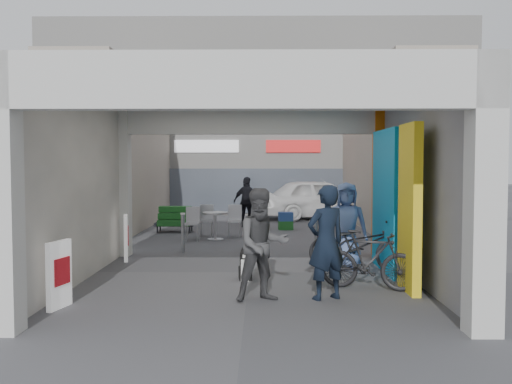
{
  "coord_description": "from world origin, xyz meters",
  "views": [
    {
      "loc": [
        0.25,
        -11.06,
        2.16
      ],
      "look_at": [
        0.12,
        1.0,
        1.53
      ],
      "focal_mm": 40.0,
      "sensor_mm": 36.0,
      "label": 1
    }
  ],
  "objects_px": {
    "cafe_set": "(212,227)",
    "man_back_turned": "(262,245)",
    "man_elderly": "(346,226)",
    "man_with_dog": "(326,242)",
    "produce_stand": "(175,222)",
    "bicycle_front": "(359,245)",
    "white_van": "(319,199)",
    "man_crates": "(247,202)",
    "border_collie": "(245,267)",
    "bicycle_rear": "(369,260)"
  },
  "relations": [
    {
      "from": "cafe_set",
      "to": "man_back_turned",
      "type": "distance_m",
      "value": 7.47
    },
    {
      "from": "man_elderly",
      "to": "man_with_dog",
      "type": "bearing_deg",
      "value": -102.7
    },
    {
      "from": "man_elderly",
      "to": "man_back_turned",
      "type": "bearing_deg",
      "value": -119.81
    },
    {
      "from": "cafe_set",
      "to": "man_back_turned",
      "type": "relative_size",
      "value": 0.87
    },
    {
      "from": "produce_stand",
      "to": "bicycle_front",
      "type": "distance_m",
      "value": 7.82
    },
    {
      "from": "cafe_set",
      "to": "bicycle_front",
      "type": "xyz_separation_m",
      "value": [
        3.34,
        -4.88,
        0.2
      ]
    },
    {
      "from": "cafe_set",
      "to": "white_van",
      "type": "relative_size",
      "value": 0.34
    },
    {
      "from": "produce_stand",
      "to": "man_crates",
      "type": "distance_m",
      "value": 2.64
    },
    {
      "from": "cafe_set",
      "to": "produce_stand",
      "type": "bearing_deg",
      "value": 132.02
    },
    {
      "from": "man_with_dog",
      "to": "man_back_turned",
      "type": "xyz_separation_m",
      "value": [
        -1.0,
        -0.11,
        -0.02
      ]
    },
    {
      "from": "man_with_dog",
      "to": "man_crates",
      "type": "bearing_deg",
      "value": -107.79
    },
    {
      "from": "produce_stand",
      "to": "white_van",
      "type": "distance_m",
      "value": 6.34
    },
    {
      "from": "border_collie",
      "to": "white_van",
      "type": "xyz_separation_m",
      "value": [
        2.47,
        11.24,
        0.53
      ]
    },
    {
      "from": "man_with_dog",
      "to": "white_van",
      "type": "bearing_deg",
      "value": -121.57
    },
    {
      "from": "cafe_set",
      "to": "white_van",
      "type": "bearing_deg",
      "value": 56.73
    },
    {
      "from": "man_elderly",
      "to": "cafe_set",
      "type": "bearing_deg",
      "value": 126.43
    },
    {
      "from": "bicycle_rear",
      "to": "man_with_dog",
      "type": "bearing_deg",
      "value": 148.12
    },
    {
      "from": "white_van",
      "to": "cafe_set",
      "type": "bearing_deg",
      "value": 135.87
    },
    {
      "from": "cafe_set",
      "to": "man_elderly",
      "type": "relative_size",
      "value": 0.87
    },
    {
      "from": "cafe_set",
      "to": "man_with_dog",
      "type": "height_order",
      "value": "man_with_dog"
    },
    {
      "from": "border_collie",
      "to": "white_van",
      "type": "height_order",
      "value": "white_van"
    },
    {
      "from": "man_crates",
      "to": "white_van",
      "type": "height_order",
      "value": "man_crates"
    },
    {
      "from": "man_back_turned",
      "to": "man_elderly",
      "type": "distance_m",
      "value": 3.18
    },
    {
      "from": "bicycle_front",
      "to": "man_with_dog",
      "type": "bearing_deg",
      "value": 171.93
    },
    {
      "from": "border_collie",
      "to": "man_elderly",
      "type": "bearing_deg",
      "value": 23.67
    },
    {
      "from": "border_collie",
      "to": "bicycle_front",
      "type": "xyz_separation_m",
      "value": [
        2.23,
        0.89,
        0.28
      ]
    },
    {
      "from": "bicycle_front",
      "to": "bicycle_rear",
      "type": "relative_size",
      "value": 1.19
    },
    {
      "from": "man_with_dog",
      "to": "man_back_turned",
      "type": "bearing_deg",
      "value": -19.87
    },
    {
      "from": "man_with_dog",
      "to": "produce_stand",
      "type": "bearing_deg",
      "value": -93.06
    },
    {
      "from": "man_back_turned",
      "to": "bicycle_rear",
      "type": "distance_m",
      "value": 2.01
    },
    {
      "from": "man_back_turned",
      "to": "bicycle_rear",
      "type": "relative_size",
      "value": 1.05
    },
    {
      "from": "produce_stand",
      "to": "border_collie",
      "type": "height_order",
      "value": "produce_stand"
    },
    {
      "from": "produce_stand",
      "to": "man_elderly",
      "type": "bearing_deg",
      "value": -40.9
    },
    {
      "from": "bicycle_rear",
      "to": "cafe_set",
      "type": "bearing_deg",
      "value": 44.13
    },
    {
      "from": "man_back_turned",
      "to": "bicycle_rear",
      "type": "bearing_deg",
      "value": 7.39
    },
    {
      "from": "man_back_turned",
      "to": "bicycle_rear",
      "type": "height_order",
      "value": "man_back_turned"
    },
    {
      "from": "cafe_set",
      "to": "white_van",
      "type": "distance_m",
      "value": 6.55
    },
    {
      "from": "cafe_set",
      "to": "bicycle_front",
      "type": "height_order",
      "value": "bicycle_front"
    },
    {
      "from": "cafe_set",
      "to": "bicycle_rear",
      "type": "xyz_separation_m",
      "value": [
        3.24,
        -6.51,
        0.18
      ]
    },
    {
      "from": "bicycle_front",
      "to": "man_crates",
      "type": "bearing_deg",
      "value": 30.99
    },
    {
      "from": "man_elderly",
      "to": "bicycle_rear",
      "type": "relative_size",
      "value": 1.05
    },
    {
      "from": "man_with_dog",
      "to": "bicycle_rear",
      "type": "relative_size",
      "value": 1.08
    },
    {
      "from": "man_elderly",
      "to": "produce_stand",
      "type": "bearing_deg",
      "value": 128.45
    },
    {
      "from": "bicycle_rear",
      "to": "white_van",
      "type": "relative_size",
      "value": 0.37
    },
    {
      "from": "man_crates",
      "to": "bicycle_front",
      "type": "relative_size",
      "value": 0.84
    },
    {
      "from": "man_back_turned",
      "to": "produce_stand",
      "type": "bearing_deg",
      "value": 90.71
    },
    {
      "from": "cafe_set",
      "to": "man_crates",
      "type": "distance_m",
      "value": 2.96
    },
    {
      "from": "man_with_dog",
      "to": "man_crates",
      "type": "xyz_separation_m",
      "value": [
        -1.5,
        9.96,
        -0.07
      ]
    },
    {
      "from": "bicycle_rear",
      "to": "man_elderly",
      "type": "bearing_deg",
      "value": 21.12
    },
    {
      "from": "white_van",
      "to": "produce_stand",
      "type": "bearing_deg",
      "value": 118.89
    }
  ]
}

